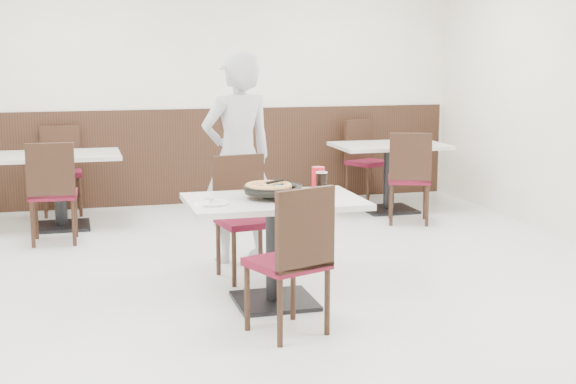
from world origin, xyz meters
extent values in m
plane|color=beige|center=(0.00, 0.00, 0.00)|extent=(7.00, 7.00, 0.00)
cube|color=beige|center=(0.00, 3.50, 1.40)|extent=(6.00, 0.04, 2.80)
cube|color=beige|center=(0.00, -3.50, 1.40)|extent=(6.00, 0.04, 2.80)
cube|color=black|center=(0.00, 3.48, 0.55)|extent=(5.90, 0.03, 1.10)
cylinder|color=black|center=(-0.18, -0.40, 0.77)|extent=(0.12, 0.12, 0.04)
cylinder|color=black|center=(-0.16, -0.42, 0.79)|extent=(0.44, 0.44, 0.01)
cylinder|color=tan|center=(-0.18, -0.38, 0.81)|extent=(0.36, 0.36, 0.02)
cube|color=silver|center=(-0.12, -0.44, 0.84)|extent=(0.08, 0.10, 0.00)
cube|color=white|center=(-0.65, -0.53, 0.75)|extent=(0.15, 0.15, 0.00)
cylinder|color=silver|center=(-0.60, -0.54, 0.76)|extent=(0.23, 0.23, 0.01)
cube|color=silver|center=(-0.61, -0.51, 0.77)|extent=(0.06, 0.15, 0.00)
cylinder|color=black|center=(0.25, -0.22, 0.81)|extent=(0.09, 0.09, 0.13)
cylinder|color=red|center=(0.26, -0.11, 0.83)|extent=(0.11, 0.11, 0.16)
imported|color=#B3B4B9|center=(-0.16, 0.80, 0.88)|extent=(0.73, 0.57, 1.75)
camera|label=1|loc=(-1.48, -5.71, 1.75)|focal=50.00mm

